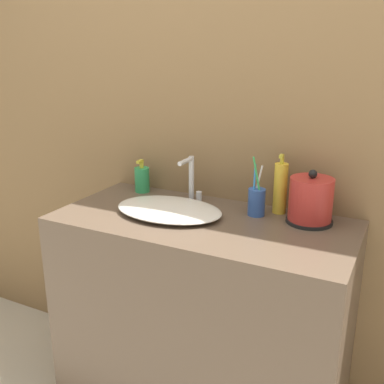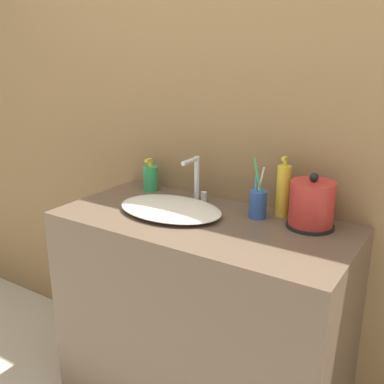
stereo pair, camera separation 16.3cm
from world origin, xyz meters
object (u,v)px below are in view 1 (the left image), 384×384
electric_kettle (311,202)px  toothbrush_cup (257,201)px  shampoo_bottle (280,188)px  faucet (191,177)px  lotion_bottle (142,179)px

electric_kettle → toothbrush_cup: bearing=-176.2°
shampoo_bottle → faucet: bearing=-176.3°
shampoo_bottle → lotion_bottle: bearing=-179.1°
faucet → electric_kettle: bearing=-3.4°
electric_kettle → shampoo_bottle: size_ratio=0.86×
electric_kettle → shampoo_bottle: bearing=157.5°
lotion_bottle → shampoo_bottle: shampoo_bottle is taller
faucet → shampoo_bottle: shampoo_bottle is taller
faucet → lotion_bottle: size_ratio=1.28×
lotion_bottle → shampoo_bottle: (0.61, 0.01, 0.04)m
faucet → electric_kettle: size_ratio=0.94×
electric_kettle → toothbrush_cup: (-0.20, -0.01, -0.02)m
faucet → shampoo_bottle: bearing=3.7°
toothbrush_cup → electric_kettle: bearing=3.8°
shampoo_bottle → electric_kettle: bearing=-22.5°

